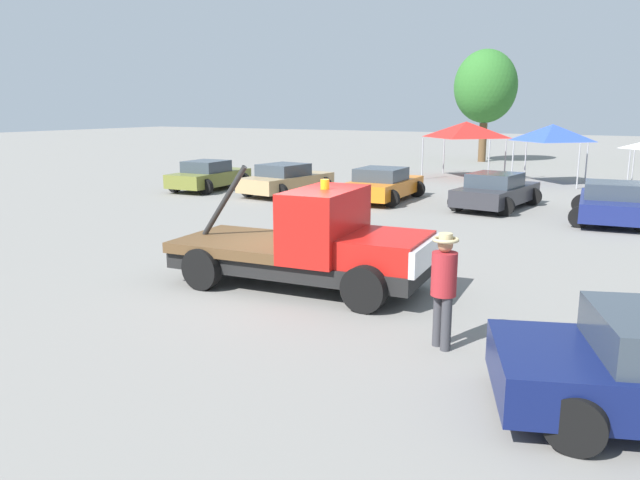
% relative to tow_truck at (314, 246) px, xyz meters
% --- Properties ---
extents(ground_plane, '(160.00, 160.00, 0.00)m').
position_rel_tow_truck_xyz_m(ground_plane, '(-0.33, -0.03, -0.91)').
color(ground_plane, gray).
extents(tow_truck, '(5.61, 2.71, 2.51)m').
position_rel_tow_truck_xyz_m(tow_truck, '(0.00, 0.00, 0.00)').
color(tow_truck, black).
rests_on(tow_truck, ground).
extents(person_near_truck, '(0.41, 0.41, 1.85)m').
position_rel_tow_truck_xyz_m(person_near_truck, '(3.42, -1.90, 0.18)').
color(person_near_truck, '#38383D').
rests_on(person_near_truck, ground).
extents(parked_car_olive, '(2.53, 4.33, 1.34)m').
position_rel_tow_truck_xyz_m(parked_car_olive, '(-12.07, 11.31, -0.26)').
color(parked_car_olive, olive).
rests_on(parked_car_olive, ground).
extents(parked_car_tan, '(2.80, 4.66, 1.34)m').
position_rel_tow_truck_xyz_m(parked_car_tan, '(-8.13, 11.69, -0.26)').
color(parked_car_tan, tan).
rests_on(parked_car_tan, ground).
extents(parked_car_orange, '(2.66, 4.65, 1.34)m').
position_rel_tow_truck_xyz_m(parked_car_orange, '(-3.80, 12.11, -0.26)').
color(parked_car_orange, orange).
rests_on(parked_car_orange, ground).
extents(parked_car_charcoal, '(2.79, 4.59, 1.34)m').
position_rel_tow_truck_xyz_m(parked_car_charcoal, '(0.68, 12.38, -0.26)').
color(parked_car_charcoal, '#2D2D33').
rests_on(parked_car_charcoal, ground).
extents(parked_car_navy, '(2.76, 4.47, 1.34)m').
position_rel_tow_truck_xyz_m(parked_car_navy, '(4.68, 11.38, -0.26)').
color(parked_car_navy, navy).
rests_on(parked_car_navy, ground).
extents(canopy_tent_red, '(3.53, 3.53, 2.97)m').
position_rel_tow_truck_xyz_m(canopy_tent_red, '(-3.36, 21.85, 1.64)').
color(canopy_tent_red, '#9E9EA3').
rests_on(canopy_tent_red, ground).
extents(canopy_tent_blue, '(3.04, 3.04, 2.90)m').
position_rel_tow_truck_xyz_m(canopy_tent_blue, '(1.06, 21.39, 1.57)').
color(canopy_tent_blue, '#9E9EA3').
rests_on(canopy_tent_blue, ground).
extents(tree_left, '(4.21, 4.21, 7.52)m').
position_rel_tow_truck_xyz_m(tree_left, '(-5.27, 32.36, 4.13)').
color(tree_left, brown).
rests_on(tree_left, ground).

